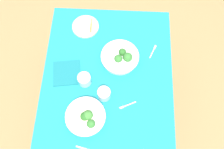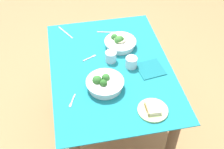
% 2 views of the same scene
% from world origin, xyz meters
% --- Properties ---
extents(ground_plane, '(6.00, 6.00, 0.00)m').
position_xyz_m(ground_plane, '(0.00, 0.00, 0.00)').
color(ground_plane, '#9E7547').
extents(dining_table, '(1.18, 0.84, 0.78)m').
position_xyz_m(dining_table, '(0.00, 0.00, 0.63)').
color(dining_table, '#197A84').
rests_on(dining_table, ground_plane).
extents(broccoli_bowl_far, '(0.24, 0.24, 0.09)m').
position_xyz_m(broccoli_bowl_far, '(-0.22, 0.11, 0.81)').
color(broccoli_bowl_far, white).
rests_on(broccoli_bowl_far, dining_table).
extents(broccoli_bowl_near, '(0.25, 0.25, 0.10)m').
position_xyz_m(broccoli_bowl_near, '(0.18, -0.08, 0.82)').
color(broccoli_bowl_near, white).
rests_on(broccoli_bowl_near, dining_table).
extents(bread_side_plate, '(0.19, 0.19, 0.04)m').
position_xyz_m(bread_side_plate, '(0.43, 0.18, 0.79)').
color(bread_side_plate, '#B7D684').
rests_on(bread_side_plate, dining_table).
extents(water_glass_center, '(0.08, 0.08, 0.08)m').
position_xyz_m(water_glass_center, '(0.02, 0.14, 0.82)').
color(water_glass_center, silver).
rests_on(water_glass_center, dining_table).
extents(water_glass_side, '(0.08, 0.08, 0.08)m').
position_xyz_m(water_glass_side, '(-0.07, 0.01, 0.82)').
color(water_glass_side, silver).
rests_on(water_glass_side, dining_table).
extents(fork_by_far_bowl, '(0.10, 0.05, 0.00)m').
position_xyz_m(fork_by_far_bowl, '(0.26, -0.30, 0.78)').
color(fork_by_far_bowl, '#B7B7BC').
rests_on(fork_by_far_bowl, dining_table).
extents(fork_by_near_bowl, '(0.06, 0.10, 0.00)m').
position_xyz_m(fork_by_near_bowl, '(-0.13, -0.13, 0.78)').
color(fork_by_near_bowl, '#B7B7BC').
rests_on(fork_by_near_bowl, dining_table).
extents(napkin_folded_upper, '(0.20, 0.20, 0.01)m').
position_xyz_m(napkin_folded_upper, '(0.07, 0.27, 0.78)').
color(napkin_folded_upper, '#156870').
rests_on(napkin_folded_upper, dining_table).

